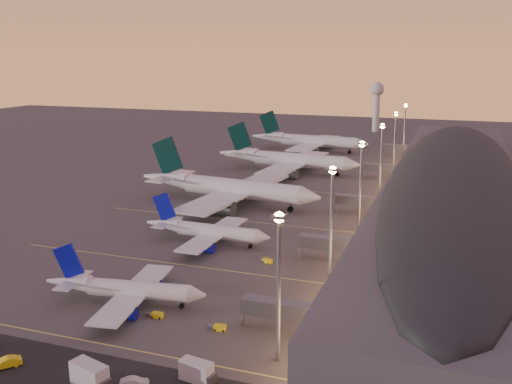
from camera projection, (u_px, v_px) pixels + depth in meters
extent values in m
plane|color=#464441|center=(189.00, 258.00, 143.82)|extent=(700.00, 700.00, 0.00)
cylinder|color=silver|center=(139.00, 290.00, 115.98)|extent=(21.74, 6.82, 3.65)
cone|color=silver|center=(198.00, 295.00, 113.70)|extent=(3.97, 4.13, 3.65)
cone|color=silver|center=(68.00, 282.00, 118.73)|extent=(10.12, 5.06, 3.65)
cube|color=silver|center=(134.00, 293.00, 116.32)|extent=(10.76, 31.32, 0.40)
cylinder|color=#0C1098|center=(150.00, 286.00, 122.94)|extent=(5.20, 3.43, 2.74)
cylinder|color=#0C1098|center=(124.00, 313.00, 110.03)|extent=(5.20, 3.43, 2.74)
cube|color=#0C1098|center=(69.00, 261.00, 117.53)|extent=(6.69, 1.54, 7.92)
cube|color=silver|center=(73.00, 280.00, 118.39)|extent=(5.08, 11.46, 0.26)
cylinder|color=black|center=(182.00, 305.00, 114.93)|extent=(0.33, 0.33, 1.44)
cylinder|color=black|center=(182.00, 306.00, 114.98)|extent=(1.11, 0.78, 1.02)
cylinder|color=black|center=(136.00, 296.00, 119.34)|extent=(0.33, 0.33, 1.44)
cylinder|color=black|center=(136.00, 297.00, 119.39)|extent=(1.11, 0.78, 1.02)
cylinder|color=black|center=(126.00, 306.00, 114.46)|extent=(0.33, 0.33, 1.44)
cylinder|color=black|center=(127.00, 307.00, 114.51)|extent=(1.11, 0.78, 1.02)
cylinder|color=silver|center=(217.00, 232.00, 153.33)|extent=(22.86, 4.44, 3.88)
cone|color=silver|center=(263.00, 237.00, 148.74)|extent=(3.77, 3.97, 3.88)
cone|color=silver|center=(164.00, 224.00, 158.95)|extent=(10.37, 4.13, 3.88)
cube|color=silver|center=(214.00, 234.00, 153.87)|extent=(7.41, 32.79, 0.43)
cylinder|color=#0C1098|center=(227.00, 231.00, 160.44)|extent=(5.21, 3.03, 2.91)
cylinder|color=#0C1098|center=(205.00, 247.00, 147.40)|extent=(5.21, 3.03, 2.91)
cube|color=#0C1098|center=(164.00, 207.00, 157.59)|extent=(7.11, 0.76, 8.41)
cube|color=silver|center=(167.00, 222.00, 158.38)|extent=(3.96, 11.84, 0.27)
cylinder|color=black|center=(250.00, 246.00, 150.64)|extent=(0.32, 0.32, 1.53)
cylinder|color=black|center=(250.00, 246.00, 150.70)|extent=(1.10, 0.70, 1.09)
cylinder|color=black|center=(216.00, 238.00, 157.06)|extent=(0.32, 0.32, 1.53)
cylinder|color=black|center=(216.00, 238.00, 157.12)|extent=(1.10, 0.70, 1.09)
cylinder|color=black|center=(207.00, 244.00, 152.14)|extent=(0.32, 0.32, 1.53)
cylinder|color=black|center=(207.00, 244.00, 152.19)|extent=(1.10, 0.70, 1.09)
cylinder|color=silver|center=(242.00, 189.00, 192.07)|extent=(42.87, 11.23, 6.41)
cone|color=silver|center=(310.00, 197.00, 181.54)|extent=(7.53, 7.15, 6.41)
cone|color=silver|center=(166.00, 178.00, 205.03)|extent=(19.76, 8.56, 6.41)
cube|color=silver|center=(237.00, 192.00, 193.21)|extent=(19.33, 62.99, 0.71)
cylinder|color=slate|center=(258.00, 190.00, 205.04)|extent=(10.06, 5.87, 4.81)
cylinder|color=slate|center=(220.00, 208.00, 181.22)|extent=(10.06, 5.87, 4.81)
cube|color=black|center=(167.00, 156.00, 202.68)|extent=(12.68, 2.40, 14.23)
cube|color=silver|center=(171.00, 176.00, 203.81)|extent=(9.35, 22.95, 0.45)
cylinder|color=black|center=(290.00, 208.00, 185.51)|extent=(0.57, 0.57, 2.57)
cylinder|color=black|center=(290.00, 209.00, 185.60)|extent=(1.91, 1.32, 1.80)
cylinder|color=black|center=(239.00, 198.00, 198.50)|extent=(0.57, 0.57, 2.57)
cylinder|color=black|center=(239.00, 199.00, 198.59)|extent=(1.91, 1.32, 1.80)
cylinder|color=black|center=(227.00, 204.00, 190.66)|extent=(0.57, 0.57, 2.57)
cylinder|color=black|center=(227.00, 205.00, 190.75)|extent=(1.91, 1.32, 1.80)
cylinder|color=silver|center=(299.00, 160.00, 245.47)|extent=(40.96, 9.62, 6.14)
cone|color=silver|center=(353.00, 165.00, 235.98)|extent=(7.05, 6.68, 6.14)
cone|color=silver|center=(238.00, 154.00, 257.15)|extent=(18.79, 7.70, 6.14)
cube|color=silver|center=(295.00, 162.00, 246.51)|extent=(16.87, 60.12, 0.68)
cylinder|color=slate|center=(308.00, 162.00, 258.02)|extent=(9.53, 5.38, 4.60)
cylinder|color=slate|center=(287.00, 173.00, 234.93)|extent=(9.53, 5.38, 4.60)
cube|color=black|center=(240.00, 136.00, 254.92)|extent=(12.14, 1.96, 13.62)
cube|color=silver|center=(243.00, 152.00, 256.04)|extent=(8.37, 21.84, 0.43)
cylinder|color=black|center=(337.00, 173.00, 239.62)|extent=(0.53, 0.53, 2.45)
cylinder|color=black|center=(337.00, 174.00, 239.70)|extent=(1.80, 1.22, 1.72)
cylinder|color=black|center=(296.00, 168.00, 251.60)|extent=(0.53, 0.53, 2.45)
cylinder|color=black|center=(296.00, 169.00, 251.69)|extent=(1.80, 1.22, 1.72)
cylinder|color=black|center=(289.00, 171.00, 244.00)|extent=(0.53, 0.53, 2.45)
cylinder|color=black|center=(289.00, 172.00, 244.09)|extent=(1.80, 1.22, 1.72)
cylinder|color=silver|center=(319.00, 141.00, 300.08)|extent=(40.35, 9.15, 6.05)
cone|color=silver|center=(362.00, 144.00, 290.90)|extent=(6.90, 6.53, 6.05)
cone|color=silver|center=(268.00, 137.00, 311.37)|extent=(18.48, 7.44, 6.05)
cube|color=silver|center=(315.00, 143.00, 301.09)|extent=(16.13, 59.19, 0.67)
cylinder|color=slate|center=(325.00, 144.00, 312.48)|extent=(9.36, 5.23, 4.54)
cylinder|color=slate|center=(309.00, 151.00, 289.64)|extent=(9.36, 5.23, 4.54)
cube|color=black|center=(270.00, 122.00, 309.18)|extent=(11.96, 1.83, 13.42)
cube|color=silver|center=(272.00, 135.00, 310.29)|extent=(8.07, 21.49, 0.42)
cylinder|color=black|center=(349.00, 151.00, 294.44)|extent=(0.52, 0.52, 2.42)
cylinder|color=black|center=(349.00, 152.00, 294.52)|extent=(1.77, 1.19, 1.69)
cylinder|color=black|center=(315.00, 148.00, 306.11)|extent=(0.52, 0.52, 2.42)
cylinder|color=black|center=(315.00, 148.00, 306.19)|extent=(1.77, 1.19, 1.69)
cylinder|color=black|center=(310.00, 150.00, 298.59)|extent=(0.52, 0.52, 2.42)
cylinder|color=black|center=(310.00, 151.00, 298.67)|extent=(1.77, 1.19, 1.69)
cube|color=#49484D|center=(454.00, 191.00, 188.71)|extent=(40.00, 255.00, 12.00)
ellipsoid|color=black|center=(456.00, 173.00, 187.30)|extent=(39.00, 253.00, 10.92)
cube|color=#F0A05E|center=(392.00, 189.00, 195.50)|extent=(0.40, 244.80, 8.00)
cube|color=slate|center=(284.00, 310.00, 104.24)|extent=(16.00, 3.20, 3.00)
cylinder|color=gray|center=(243.00, 315.00, 107.38)|extent=(0.70, 0.70, 4.40)
cube|color=slate|center=(331.00, 243.00, 140.89)|extent=(16.00, 3.20, 3.00)
cylinder|color=gray|center=(299.00, 248.00, 144.02)|extent=(0.70, 0.70, 4.40)
cube|color=slate|center=(361.00, 201.00, 182.12)|extent=(16.00, 3.20, 3.00)
cylinder|color=gray|center=(336.00, 205.00, 185.25)|extent=(0.70, 0.70, 4.40)
cube|color=slate|center=(384.00, 168.00, 234.34)|extent=(16.00, 3.20, 3.00)
cylinder|color=gray|center=(364.00, 172.00, 237.48)|extent=(0.70, 0.70, 4.40)
cube|color=slate|center=(398.00, 148.00, 285.65)|extent=(16.00, 3.20, 3.00)
cylinder|color=gray|center=(381.00, 151.00, 288.78)|extent=(0.70, 0.70, 4.40)
cylinder|color=gray|center=(279.00, 291.00, 92.55)|extent=(0.70, 0.70, 25.00)
cube|color=gray|center=(279.00, 216.00, 89.56)|extent=(2.20, 2.20, 0.50)
sphere|color=#FFC162|center=(279.00, 217.00, 89.61)|extent=(1.80, 1.80, 1.80)
cylinder|color=gray|center=(331.00, 224.00, 129.20)|extent=(0.70, 0.70, 25.00)
cube|color=gray|center=(333.00, 169.00, 126.21)|extent=(2.20, 2.20, 0.50)
sphere|color=#FFC162|center=(333.00, 170.00, 126.26)|extent=(1.80, 1.80, 1.80)
cylinder|color=gray|center=(360.00, 187.00, 165.84)|extent=(0.70, 0.70, 25.00)
cube|color=gray|center=(362.00, 143.00, 162.86)|extent=(2.20, 2.20, 0.50)
sphere|color=#FFC162|center=(362.00, 144.00, 162.91)|extent=(1.80, 1.80, 1.80)
cylinder|color=gray|center=(381.00, 160.00, 207.07)|extent=(0.70, 0.70, 25.00)
cube|color=gray|center=(383.00, 125.00, 204.09)|extent=(2.20, 2.20, 0.50)
sphere|color=#FFC162|center=(383.00, 126.00, 204.14)|extent=(1.80, 1.80, 1.80)
cylinder|color=gray|center=(394.00, 143.00, 248.30)|extent=(0.70, 0.70, 25.00)
cube|color=gray|center=(396.00, 114.00, 245.32)|extent=(2.20, 2.20, 0.50)
sphere|color=#FFC162|center=(396.00, 114.00, 245.36)|extent=(1.80, 1.80, 1.80)
cylinder|color=gray|center=(404.00, 130.00, 289.53)|extent=(0.70, 0.70, 25.00)
cube|color=gray|center=(406.00, 105.00, 286.55)|extent=(2.20, 2.20, 0.50)
sphere|color=#FFC162|center=(406.00, 105.00, 286.59)|extent=(1.80, 1.80, 1.80)
cylinder|color=silver|center=(376.00, 112.00, 375.73)|extent=(4.40, 4.40, 26.00)
sphere|color=silver|center=(377.00, 89.00, 372.20)|extent=(9.00, 9.00, 9.00)
cube|color=black|center=(37.00, 370.00, 92.51)|extent=(260.00, 16.00, 0.01)
cube|color=#D8C659|center=(79.00, 339.00, 102.59)|extent=(90.00, 0.36, 0.00)
cube|color=#D8C659|center=(180.00, 264.00, 139.24)|extent=(90.00, 0.36, 0.00)
cube|color=#D8C659|center=(239.00, 221.00, 175.88)|extent=(90.00, 0.36, 0.00)
cube|color=#D8C659|center=(282.00, 189.00, 217.11)|extent=(90.00, 0.36, 0.00)
cube|color=#D8C659|center=(316.00, 164.00, 267.50)|extent=(90.00, 0.36, 0.00)
cube|color=yellow|center=(157.00, 315.00, 111.08)|extent=(2.18, 1.40, 0.98)
cube|color=slate|center=(150.00, 315.00, 111.59)|extent=(1.28, 1.20, 0.71)
cylinder|color=black|center=(163.00, 316.00, 111.53)|extent=(0.40, 0.17, 0.39)
cylinder|color=black|center=(160.00, 318.00, 110.29)|extent=(0.40, 0.17, 0.39)
cylinder|color=black|center=(155.00, 314.00, 112.01)|extent=(0.40, 0.17, 0.39)
cylinder|color=black|center=(152.00, 317.00, 110.77)|extent=(0.40, 0.17, 0.39)
cube|color=yellow|center=(220.00, 327.00, 106.01)|extent=(2.30, 1.57, 1.00)
cube|color=slate|center=(212.00, 327.00, 106.42)|extent=(1.38, 1.30, 0.73)
cylinder|color=black|center=(225.00, 328.00, 106.53)|extent=(0.41, 0.20, 0.40)
cylinder|color=black|center=(223.00, 331.00, 105.25)|extent=(0.41, 0.20, 0.40)
cylinder|color=black|center=(217.00, 327.00, 106.91)|extent=(0.41, 0.20, 0.40)
cylinder|color=black|center=(215.00, 330.00, 105.63)|extent=(0.41, 0.20, 0.40)
cube|color=yellow|center=(268.00, 261.00, 140.16)|extent=(2.62, 2.31, 1.02)
cube|color=slate|center=(263.00, 260.00, 141.42)|extent=(1.73, 1.69, 0.74)
cylinder|color=black|center=(272.00, 262.00, 140.06)|extent=(0.44, 0.35, 0.41)
cylinder|color=black|center=(268.00, 264.00, 139.17)|extent=(0.44, 0.35, 0.41)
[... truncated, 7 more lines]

